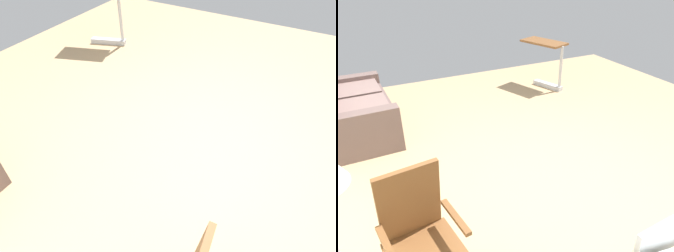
{
  "view_description": "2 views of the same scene",
  "coord_description": "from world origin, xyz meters",
  "views": [
    {
      "loc": [
        -0.92,
        2.19,
        2.2
      ],
      "look_at": [
        -0.13,
        0.78,
        0.78
      ],
      "focal_mm": 30.56,
      "sensor_mm": 36.0,
      "label": 1
    },
    {
      "loc": [
        -2.63,
        1.94,
        2.27
      ],
      "look_at": [
        0.17,
        0.53,
        0.62
      ],
      "focal_mm": 35.73,
      "sensor_mm": 36.0,
      "label": 2
    }
  ],
  "objects": [
    {
      "name": "couch",
      "position": [
        1.99,
        1.93,
        0.31
      ],
      "size": [
        1.63,
        0.9,
        0.85
      ],
      "color": "#68534F",
      "rests_on": "ground"
    },
    {
      "name": "ground_plane",
      "position": [
        0.0,
        0.0,
        0.0
      ],
      "size": [
        7.32,
        7.32,
        0.0
      ],
      "primitive_type": "plane",
      "color": "tan"
    },
    {
      "name": "rocking_chair",
      "position": [
        -0.87,
        1.72,
        0.5
      ],
      "size": [
        0.81,
        0.56,
        1.05
      ],
      "color": "brown",
      "rests_on": "ground"
    },
    {
      "name": "overbed_table",
      "position": [
        2.33,
        -1.38,
        0.53
      ],
      "size": [
        0.89,
        0.65,
        0.84
      ],
      "color": "#B2B5BA",
      "rests_on": "ground"
    }
  ]
}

